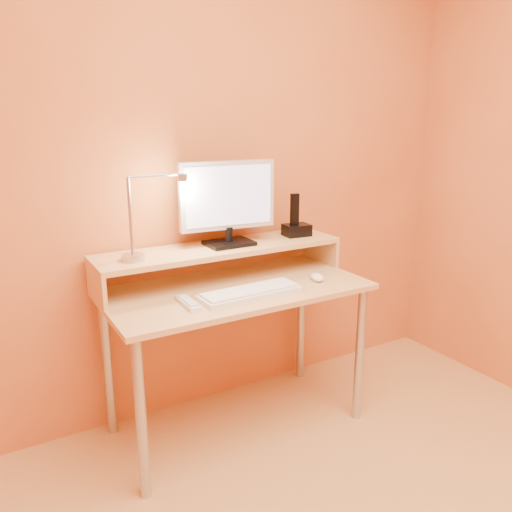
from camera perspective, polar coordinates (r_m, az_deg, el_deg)
wall_back at (r=2.50m, az=-5.90°, el=10.20°), size 3.00×0.04×2.50m
desk_leg_fl at (r=2.09m, az=-12.82°, el=-17.55°), size 0.04×0.04×0.69m
desk_leg_fr at (r=2.58m, az=11.59°, el=-10.85°), size 0.04×0.04×0.69m
desk_leg_bl at (r=2.52m, az=-16.36°, el=-11.84°), size 0.04×0.04×0.69m
desk_leg_br at (r=2.93m, az=5.09°, el=-7.25°), size 0.04×0.04×0.69m
desk_lower at (r=2.33m, az=-2.28°, el=-3.78°), size 1.20×0.60×0.02m
shelf_riser_left at (r=2.25m, az=-17.58°, el=-3.07°), size 0.02×0.30×0.14m
shelf_riser_right at (r=2.74m, az=7.21°, el=0.77°), size 0.02×0.30×0.14m
desk_shelf at (r=2.41m, az=-3.99°, el=0.83°), size 1.20×0.30×0.02m
monitor_foot at (r=2.43m, az=-3.04°, el=1.46°), size 0.22×0.16×0.02m
monitor_neck at (r=2.42m, az=-3.05°, el=2.47°), size 0.04×0.04×0.07m
monitor_panel at (r=2.39m, az=-3.22°, el=6.84°), size 0.47×0.07×0.32m
monitor_back at (r=2.41m, az=-3.48°, el=6.91°), size 0.42×0.05×0.27m
monitor_screen at (r=2.38m, az=-3.02°, el=6.78°), size 0.43×0.04×0.28m
lamp_base at (r=2.23m, az=-13.69°, el=-0.14°), size 0.10×0.10×0.02m
lamp_post at (r=2.19m, az=-13.98°, el=4.34°), size 0.01×0.01×0.33m
lamp_arm at (r=2.20m, az=-11.24°, el=8.90°), size 0.24×0.01×0.01m
lamp_head at (r=2.25m, az=-8.30°, el=8.77°), size 0.04×0.04×0.03m
lamp_bulb at (r=2.25m, az=-8.28°, el=8.36°), size 0.03×0.03×0.00m
phone_dock at (r=2.62m, az=4.60°, el=2.94°), size 0.14×0.11×0.06m
phone_handset at (r=2.59m, az=4.37°, el=5.28°), size 0.04×0.03×0.16m
phone_led at (r=2.61m, az=6.05°, el=2.83°), size 0.01×0.00×0.04m
keyboard at (r=2.21m, az=-0.64°, el=-4.23°), size 0.46×0.16×0.02m
mouse at (r=2.43m, az=6.92°, el=-2.37°), size 0.09×0.12×0.03m
remote_control at (r=2.12m, az=-7.66°, el=-5.27°), size 0.05×0.18×0.02m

